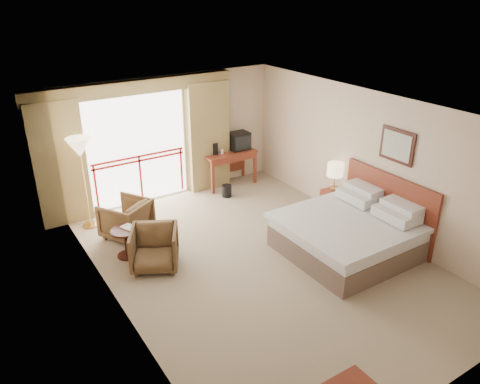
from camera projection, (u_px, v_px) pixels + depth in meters
floor at (261, 261)px, 8.22m from camera, size 7.00×7.00×0.00m
ceiling at (264, 110)px, 7.11m from camera, size 7.00×7.00×0.00m
wall_back at (171, 137)px, 10.35m from camera, size 5.00×0.00×5.00m
wall_front at (451, 304)px, 4.98m from camera, size 5.00×0.00×5.00m
wall_left at (114, 231)px, 6.44m from camera, size 0.00×7.00×7.00m
wall_right at (369, 162)px, 8.90m from camera, size 0.00×7.00×7.00m
balcony_door at (138, 150)px, 10.00m from camera, size 2.40×0.00×2.40m
balcony_railing at (140, 167)px, 10.15m from camera, size 2.09×0.03×1.02m
curtain_left at (59, 164)px, 9.07m from camera, size 1.00×0.26×2.50m
curtain_right at (208, 136)px, 10.69m from camera, size 1.00×0.26×2.50m
valance at (134, 87)px, 9.37m from camera, size 4.40×0.22×0.28m
hvac_vent at (221, 85)px, 10.56m from camera, size 0.50×0.04×0.50m
bed at (349, 234)px, 8.34m from camera, size 2.13×2.06×0.97m
headboard at (388, 207)px, 8.71m from camera, size 0.06×2.10×1.30m
framed_art at (397, 146)px, 8.22m from camera, size 0.04×0.72×0.60m
nightstand at (334, 204)px, 9.64m from camera, size 0.44×0.51×0.58m
table_lamp at (335, 170)px, 9.38m from camera, size 0.33×0.33×0.58m
phone at (339, 193)px, 9.37m from camera, size 0.19×0.17×0.07m
desk at (227, 158)px, 11.11m from camera, size 1.28×0.62×0.84m
tv at (239, 141)px, 11.05m from camera, size 0.47×0.37×0.42m
coffee_maker at (215, 149)px, 10.76m from camera, size 0.13×0.13×0.27m
cup at (222, 152)px, 10.83m from camera, size 0.08×0.08×0.10m
wastebasket at (227, 191)px, 10.63m from camera, size 0.28×0.28×0.27m
armchair_far at (128, 235)px, 9.04m from camera, size 1.09×1.10×0.74m
armchair_near at (156, 266)px, 8.07m from camera, size 1.05×1.06×0.72m
side_table at (126, 238)px, 8.21m from camera, size 0.49×0.49×0.53m
book at (125, 230)px, 8.14m from camera, size 0.26×0.30×0.02m
floor_lamp at (80, 151)px, 8.75m from camera, size 0.47×0.47×1.84m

